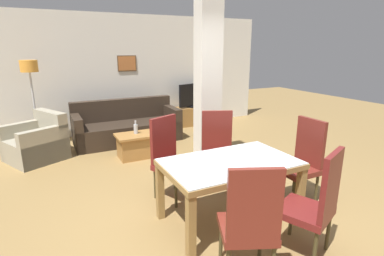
# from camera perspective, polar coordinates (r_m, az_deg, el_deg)

# --- Properties ---
(ground_plane) EXTENTS (18.00, 18.00, 0.00)m
(ground_plane) POSITION_cam_1_polar(r_m,az_deg,el_deg) (3.72, 6.90, -16.91)
(ground_plane) COLOR olive
(back_wall) EXTENTS (7.20, 0.09, 2.70)m
(back_wall) POSITION_cam_1_polar(r_m,az_deg,el_deg) (7.31, -12.65, 9.98)
(back_wall) COLOR silver
(back_wall) RESTS_ON ground_plane
(divider_pillar) EXTENTS (0.39, 0.28, 2.70)m
(divider_pillar) POSITION_cam_1_polar(r_m,az_deg,el_deg) (5.03, 3.03, 8.08)
(divider_pillar) COLOR silver
(divider_pillar) RESTS_ON ground_plane
(dining_table) EXTENTS (1.49, 0.91, 0.74)m
(dining_table) POSITION_cam_1_polar(r_m,az_deg,el_deg) (3.45, 7.21, -8.67)
(dining_table) COLOR olive
(dining_table) RESTS_ON ground_plane
(dining_chair_far_right) EXTENTS (0.60, 0.60, 1.09)m
(dining_chair_far_right) POSITION_cam_1_polar(r_m,az_deg,el_deg) (4.32, 4.91, -3.74)
(dining_chair_far_right) COLOR maroon
(dining_chair_far_right) RESTS_ON ground_plane
(dining_chair_far_left) EXTENTS (0.60, 0.60, 1.09)m
(dining_chair_far_left) POSITION_cam_1_polar(r_m,az_deg,el_deg) (4.00, -4.23, -5.29)
(dining_chair_far_left) COLOR maroon
(dining_chair_far_left) RESTS_ON ground_plane
(dining_chair_head_right) EXTENTS (0.46, 0.46, 1.09)m
(dining_chair_head_right) POSITION_cam_1_polar(r_m,az_deg,el_deg) (4.14, 20.25, -5.49)
(dining_chair_head_right) COLOR maroon
(dining_chair_head_right) RESTS_ON ground_plane
(dining_chair_near_right) EXTENTS (0.60, 0.60, 1.09)m
(dining_chair_near_right) POSITION_cam_1_polar(r_m,az_deg,el_deg) (3.10, 22.44, -12.87)
(dining_chair_near_right) COLOR maroon
(dining_chair_near_right) RESTS_ON ground_plane
(dining_chair_near_left) EXTENTS (0.61, 0.61, 1.09)m
(dining_chair_near_left) POSITION_cam_1_polar(r_m,az_deg,el_deg) (2.65, 10.96, -16.98)
(dining_chair_near_left) COLOR maroon
(dining_chair_near_left) RESTS_ON ground_plane
(sofa) EXTENTS (2.18, 0.88, 0.87)m
(sofa) POSITION_cam_1_polar(r_m,az_deg,el_deg) (6.58, -12.27, 0.10)
(sofa) COLOR #30251C
(sofa) RESTS_ON ground_plane
(armchair) EXTENTS (1.15, 1.15, 0.84)m
(armchair) POSITION_cam_1_polar(r_m,az_deg,el_deg) (6.05, -27.38, -2.65)
(armchair) COLOR #A39C86
(armchair) RESTS_ON ground_plane
(coffee_table) EXTENTS (0.70, 0.50, 0.44)m
(coffee_table) POSITION_cam_1_polar(r_m,az_deg,el_deg) (5.59, -10.62, -3.28)
(coffee_table) COLOR #A26F37
(coffee_table) RESTS_ON ground_plane
(bottle) EXTENTS (0.08, 0.08, 0.24)m
(bottle) POSITION_cam_1_polar(r_m,az_deg,el_deg) (5.55, -10.67, -0.11)
(bottle) COLOR #B2B7BC
(bottle) RESTS_ON coffee_table
(tv_stand) EXTENTS (1.26, 0.40, 0.47)m
(tv_stand) POSITION_cam_1_polar(r_m,az_deg,el_deg) (7.82, 0.49, 2.39)
(tv_stand) COLOR olive
(tv_stand) RESTS_ON ground_plane
(tv_screen) EXTENTS (0.99, 0.35, 0.61)m
(tv_screen) POSITION_cam_1_polar(r_m,az_deg,el_deg) (7.72, 0.50, 6.24)
(tv_screen) COLOR black
(tv_screen) RESTS_ON tv_stand
(floor_lamp) EXTENTS (0.31, 0.31, 1.73)m
(floor_lamp) POSITION_cam_1_polar(r_m,az_deg,el_deg) (6.53, -28.46, 8.87)
(floor_lamp) COLOR #B7B7BC
(floor_lamp) RESTS_ON ground_plane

